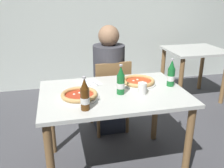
{
  "coord_description": "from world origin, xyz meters",
  "views": [
    {
      "loc": [
        -0.43,
        -1.82,
        1.53
      ],
      "look_at": [
        0.0,
        0.05,
        0.8
      ],
      "focal_mm": 39.19,
      "sensor_mm": 36.0,
      "label": 1
    }
  ],
  "objects_px": {
    "pizza_marinara_far": "(79,95)",
    "beer_bottle_left": "(171,75)",
    "diner_seated": "(109,82)",
    "chair_behind_table": "(110,92)",
    "beer_bottle_center": "(121,82)",
    "napkin_with_cutlery": "(90,83)",
    "pizza_margherita_near": "(138,82)",
    "dining_table_background": "(194,60)",
    "beer_bottle_right": "(85,96)",
    "dining_table_main": "(113,104)",
    "paper_cup": "(142,88)"
  },
  "relations": [
    {
      "from": "napkin_with_cutlery",
      "to": "paper_cup",
      "type": "bearing_deg",
      "value": -42.17
    },
    {
      "from": "dining_table_background",
      "to": "beer_bottle_left",
      "type": "relative_size",
      "value": 3.24
    },
    {
      "from": "beer_bottle_right",
      "to": "napkin_with_cutlery",
      "type": "bearing_deg",
      "value": 78.48
    },
    {
      "from": "pizza_margherita_near",
      "to": "pizza_marinara_far",
      "type": "distance_m",
      "value": 0.58
    },
    {
      "from": "dining_table_main",
      "to": "paper_cup",
      "type": "distance_m",
      "value": 0.29
    },
    {
      "from": "pizza_margherita_near",
      "to": "napkin_with_cutlery",
      "type": "relative_size",
      "value": 1.39
    },
    {
      "from": "pizza_marinara_far",
      "to": "beer_bottle_left",
      "type": "distance_m",
      "value": 0.82
    },
    {
      "from": "diner_seated",
      "to": "dining_table_background",
      "type": "relative_size",
      "value": 1.51
    },
    {
      "from": "dining_table_background",
      "to": "beer_bottle_right",
      "type": "bearing_deg",
      "value": -139.01
    },
    {
      "from": "dining_table_background",
      "to": "beer_bottle_center",
      "type": "xyz_separation_m",
      "value": [
        -1.46,
        -1.32,
        0.26
      ]
    },
    {
      "from": "pizza_margherita_near",
      "to": "beer_bottle_center",
      "type": "distance_m",
      "value": 0.3
    },
    {
      "from": "dining_table_main",
      "to": "pizza_margherita_near",
      "type": "height_order",
      "value": "pizza_margherita_near"
    },
    {
      "from": "dining_table_background",
      "to": "beer_bottle_left",
      "type": "distance_m",
      "value": 1.61
    },
    {
      "from": "beer_bottle_right",
      "to": "paper_cup",
      "type": "xyz_separation_m",
      "value": [
        0.48,
        0.18,
        -0.06
      ]
    },
    {
      "from": "diner_seated",
      "to": "paper_cup",
      "type": "height_order",
      "value": "diner_seated"
    },
    {
      "from": "pizza_marinara_far",
      "to": "beer_bottle_left",
      "type": "height_order",
      "value": "beer_bottle_left"
    },
    {
      "from": "dining_table_main",
      "to": "pizza_margherita_near",
      "type": "bearing_deg",
      "value": 26.58
    },
    {
      "from": "pizza_margherita_near",
      "to": "paper_cup",
      "type": "height_order",
      "value": "paper_cup"
    },
    {
      "from": "beer_bottle_center",
      "to": "beer_bottle_right",
      "type": "relative_size",
      "value": 1.0
    },
    {
      "from": "dining_table_main",
      "to": "diner_seated",
      "type": "height_order",
      "value": "diner_seated"
    },
    {
      "from": "diner_seated",
      "to": "chair_behind_table",
      "type": "bearing_deg",
      "value": -83.35
    },
    {
      "from": "dining_table_main",
      "to": "beer_bottle_left",
      "type": "xyz_separation_m",
      "value": [
        0.52,
        0.02,
        0.22
      ]
    },
    {
      "from": "beer_bottle_left",
      "to": "beer_bottle_right",
      "type": "distance_m",
      "value": 0.84
    },
    {
      "from": "dining_table_background",
      "to": "pizza_margherita_near",
      "type": "xyz_separation_m",
      "value": [
        -1.25,
        -1.14,
        0.18
      ]
    },
    {
      "from": "beer_bottle_left",
      "to": "beer_bottle_center",
      "type": "relative_size",
      "value": 1.0
    },
    {
      "from": "paper_cup",
      "to": "beer_bottle_right",
      "type": "bearing_deg",
      "value": -160.04
    },
    {
      "from": "napkin_with_cutlery",
      "to": "paper_cup",
      "type": "relative_size",
      "value": 2.39
    },
    {
      "from": "dining_table_main",
      "to": "chair_behind_table",
      "type": "distance_m",
      "value": 0.64
    },
    {
      "from": "pizza_margherita_near",
      "to": "napkin_with_cutlery",
      "type": "xyz_separation_m",
      "value": [
        -0.42,
        0.11,
        -0.02
      ]
    },
    {
      "from": "diner_seated",
      "to": "beer_bottle_left",
      "type": "height_order",
      "value": "diner_seated"
    },
    {
      "from": "chair_behind_table",
      "to": "napkin_with_cutlery",
      "type": "xyz_separation_m",
      "value": [
        -0.27,
        -0.36,
        0.27
      ]
    },
    {
      "from": "dining_table_main",
      "to": "dining_table_background",
      "type": "height_order",
      "value": "same"
    },
    {
      "from": "dining_table_background",
      "to": "pizza_marinara_far",
      "type": "height_order",
      "value": "pizza_marinara_far"
    },
    {
      "from": "pizza_marinara_far",
      "to": "diner_seated",
      "type": "bearing_deg",
      "value": 61.2
    },
    {
      "from": "chair_behind_table",
      "to": "pizza_margherita_near",
      "type": "xyz_separation_m",
      "value": [
        0.15,
        -0.48,
        0.29
      ]
    },
    {
      "from": "napkin_with_cutlery",
      "to": "beer_bottle_center",
      "type": "bearing_deg",
      "value": -55.07
    },
    {
      "from": "chair_behind_table",
      "to": "paper_cup",
      "type": "xyz_separation_m",
      "value": [
        0.1,
        -0.71,
        0.32
      ]
    },
    {
      "from": "dining_table_background",
      "to": "beer_bottle_center",
      "type": "bearing_deg",
      "value": -137.81
    },
    {
      "from": "chair_behind_table",
      "to": "paper_cup",
      "type": "relative_size",
      "value": 8.95
    },
    {
      "from": "beer_bottle_right",
      "to": "paper_cup",
      "type": "bearing_deg",
      "value": 19.96
    },
    {
      "from": "pizza_marinara_far",
      "to": "beer_bottle_left",
      "type": "bearing_deg",
      "value": 5.59
    },
    {
      "from": "chair_behind_table",
      "to": "pizza_marinara_far",
      "type": "distance_m",
      "value": 0.83
    },
    {
      "from": "beer_bottle_center",
      "to": "napkin_with_cutlery",
      "type": "height_order",
      "value": "beer_bottle_center"
    },
    {
      "from": "beer_bottle_right",
      "to": "paper_cup",
      "type": "distance_m",
      "value": 0.52
    },
    {
      "from": "pizza_margherita_near",
      "to": "paper_cup",
      "type": "relative_size",
      "value": 3.31
    },
    {
      "from": "dining_table_background",
      "to": "beer_bottle_right",
      "type": "distance_m",
      "value": 2.37
    },
    {
      "from": "beer_bottle_right",
      "to": "dining_table_background",
      "type": "bearing_deg",
      "value": 40.99
    },
    {
      "from": "napkin_with_cutlery",
      "to": "pizza_margherita_near",
      "type": "bearing_deg",
      "value": -15.14
    },
    {
      "from": "dining_table_background",
      "to": "napkin_with_cutlery",
      "type": "relative_size",
      "value": 3.53
    },
    {
      "from": "pizza_margherita_near",
      "to": "beer_bottle_center",
      "type": "height_order",
      "value": "beer_bottle_center"
    }
  ]
}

